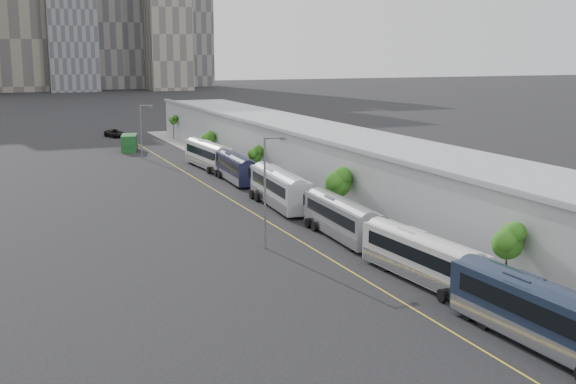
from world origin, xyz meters
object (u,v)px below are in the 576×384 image
street_lamp_near (267,185)px  street_lamp_far (142,128)px  suv (115,133)px  bus_3 (341,222)px  bus_2 (422,262)px  bus_4 (280,192)px  bus_1 (540,320)px  shipping_container (129,143)px  bus_6 (208,157)px  bus_5 (235,170)px

street_lamp_near → street_lamp_far: (0.80, 56.71, -0.60)m
street_lamp_near → suv: (1.53, 87.57, -4.71)m
bus_3 → street_lamp_near: street_lamp_near is taller
bus_2 → bus_4: bearing=85.9°
bus_1 → bus_4: 40.77m
bus_2 → street_lamp_near: size_ratio=1.29×
bus_1 → street_lamp_near: (-6.83, 25.59, 3.88)m
street_lamp_near → bus_4: bearing=64.5°
bus_3 → shipping_container: bearing=98.9°
bus_3 → bus_6: bearing=92.6°
bus_1 → suv: (-5.30, 113.17, -0.82)m
bus_4 → bus_3: bearing=-85.3°
shipping_container → bus_3: bearing=-70.4°
bus_1 → bus_6: 69.11m
bus_5 → bus_4: bearing=-88.8°
bus_2 → suv: 100.60m
bus_5 → street_lamp_near: (-7.68, -31.70, 3.98)m
bus_3 → street_lamp_near: bearing=-172.1°
bus_6 → street_lamp_near: 44.32m
street_lamp_near → street_lamp_far: 56.72m
suv → bus_3: bearing=-103.9°
street_lamp_far → bus_3: bearing=-83.3°
street_lamp_far → shipping_container: size_ratio=1.54×
bus_2 → bus_3: bearing=85.1°
bus_2 → suv: size_ratio=2.21×
bus_5 → suv: (-6.15, 55.88, -0.72)m
bus_1 → street_lamp_far: 82.59m
street_lamp_near → shipping_container: size_ratio=1.75×
bus_1 → bus_4: bus_4 is taller
shipping_container → suv: size_ratio=0.98×
shipping_container → suv: (1.15, 21.34, -0.62)m
bus_2 → shipping_container: bearing=90.9°
bus_1 → shipping_container: size_ratio=2.40×
bus_4 → street_lamp_far: (-6.45, 41.53, 3.21)m
bus_5 → suv: bus_5 is taller
street_lamp_near → suv: 87.71m
bus_2 → shipping_container: (-6.82, 79.10, -0.11)m
bus_4 → bus_1: bearing=-86.5°
bus_6 → street_lamp_far: (-6.70, 13.20, 3.27)m
street_lamp_far → shipping_container: 10.16m
bus_5 → shipping_container: bus_5 is taller
bus_3 → shipping_container: 65.94m
bus_1 → bus_4: (0.41, 40.77, 0.08)m
bus_6 → shipping_container: bus_6 is taller
bus_2 → bus_3: size_ratio=1.01×
bus_3 → bus_5: bearing=92.2°
bus_6 → suv: size_ratio=2.36×
bus_4 → bus_2: bearing=-86.0°
bus_1 → bus_3: size_ratio=1.07×
bus_6 → street_lamp_far: size_ratio=1.57×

